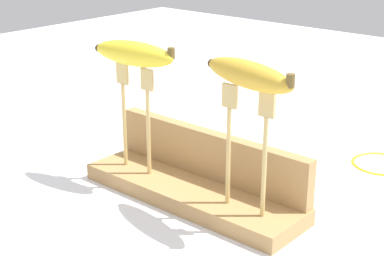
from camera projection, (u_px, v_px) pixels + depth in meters
ground_plane at (192, 200)px, 1.01m from camera, size 3.00×3.00×0.00m
wooden_board at (192, 193)px, 1.00m from camera, size 0.40×0.12×0.03m
board_backstop at (210, 154)px, 1.02m from camera, size 0.39×0.02×0.08m
fork_stand_left at (136, 109)px, 1.02m from camera, size 0.08×0.01×0.18m
fork_stand_right at (247, 139)px, 0.88m from camera, size 0.09×0.01×0.19m
banana_raised_left at (134, 53)px, 0.99m from camera, size 0.16×0.06×0.04m
banana_raised_right at (249, 75)px, 0.85m from camera, size 0.18×0.08×0.04m
wire_coil at (382, 163)px, 1.15m from camera, size 0.11×0.11×0.01m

